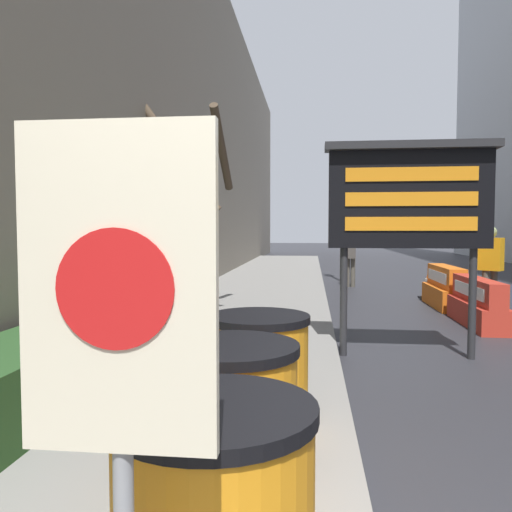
{
  "coord_description": "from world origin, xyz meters",
  "views": [
    {
      "loc": [
        -0.35,
        -1.61,
        1.72
      ],
      "look_at": [
        -1.41,
        7.82,
        1.21
      ],
      "focal_mm": 35.0,
      "sensor_mm": 36.0,
      "label": 1
    }
  ],
  "objects_px": {
    "barrel_drum_back": "(258,369)",
    "traffic_cone_near": "(429,283)",
    "jersey_barrier_red_striped": "(478,305)",
    "jersey_barrier_orange_near": "(446,289)",
    "barrel_drum_middle": "(231,416)",
    "pedestrian_worker": "(490,261)",
    "message_board": "(409,198)",
    "warning_sign": "(119,336)",
    "pedestrian_passerby": "(350,252)",
    "traffic_light_near_curb": "(343,192)"
  },
  "relations": [
    {
      "from": "barrel_drum_back",
      "to": "jersey_barrier_red_striped",
      "type": "xyz_separation_m",
      "value": [
        3.37,
        5.23,
        -0.21
      ]
    },
    {
      "from": "warning_sign",
      "to": "traffic_cone_near",
      "type": "xyz_separation_m",
      "value": [
        3.42,
        11.29,
        -1.03
      ]
    },
    {
      "from": "barrel_drum_middle",
      "to": "traffic_light_near_curb",
      "type": "distance_m",
      "value": 13.77
    },
    {
      "from": "warning_sign",
      "to": "message_board",
      "type": "height_order",
      "value": "message_board"
    },
    {
      "from": "pedestrian_worker",
      "to": "message_board",
      "type": "bearing_deg",
      "value": 96.45
    },
    {
      "from": "pedestrian_passerby",
      "to": "jersey_barrier_red_striped",
      "type": "bearing_deg",
      "value": -162.27
    },
    {
      "from": "traffic_cone_near",
      "to": "pedestrian_passerby",
      "type": "bearing_deg",
      "value": 126.29
    },
    {
      "from": "warning_sign",
      "to": "message_board",
      "type": "distance_m",
      "value": 5.79
    },
    {
      "from": "barrel_drum_back",
      "to": "message_board",
      "type": "height_order",
      "value": "message_board"
    },
    {
      "from": "traffic_cone_near",
      "to": "pedestrian_passerby",
      "type": "height_order",
      "value": "pedestrian_passerby"
    },
    {
      "from": "warning_sign",
      "to": "pedestrian_worker",
      "type": "bearing_deg",
      "value": 65.95
    },
    {
      "from": "warning_sign",
      "to": "traffic_light_near_curb",
      "type": "relative_size",
      "value": 0.47
    },
    {
      "from": "barrel_drum_middle",
      "to": "traffic_light_near_curb",
      "type": "xyz_separation_m",
      "value": [
        1.46,
        13.49,
        2.34
      ]
    },
    {
      "from": "message_board",
      "to": "traffic_light_near_curb",
      "type": "bearing_deg",
      "value": 91.73
    },
    {
      "from": "traffic_light_near_curb",
      "to": "pedestrian_passerby",
      "type": "relative_size",
      "value": 2.29
    },
    {
      "from": "pedestrian_worker",
      "to": "barrel_drum_back",
      "type": "bearing_deg",
      "value": 96.44
    },
    {
      "from": "traffic_cone_near",
      "to": "jersey_barrier_orange_near",
      "type": "bearing_deg",
      "value": -87.25
    },
    {
      "from": "traffic_light_near_curb",
      "to": "traffic_cone_near",
      "type": "bearing_deg",
      "value": -63.45
    },
    {
      "from": "barrel_drum_back",
      "to": "warning_sign",
      "type": "height_order",
      "value": "warning_sign"
    },
    {
      "from": "barrel_drum_middle",
      "to": "pedestrian_worker",
      "type": "relative_size",
      "value": 0.5
    },
    {
      "from": "barrel_drum_back",
      "to": "jersey_barrier_orange_near",
      "type": "distance_m",
      "value": 8.1
    },
    {
      "from": "barrel_drum_middle",
      "to": "message_board",
      "type": "height_order",
      "value": "message_board"
    },
    {
      "from": "jersey_barrier_red_striped",
      "to": "pedestrian_passerby",
      "type": "bearing_deg",
      "value": 107.29
    },
    {
      "from": "traffic_cone_near",
      "to": "pedestrian_worker",
      "type": "height_order",
      "value": "pedestrian_worker"
    },
    {
      "from": "message_board",
      "to": "jersey_barrier_red_striped",
      "type": "distance_m",
      "value": 3.42
    },
    {
      "from": "barrel_drum_middle",
      "to": "jersey_barrier_orange_near",
      "type": "height_order",
      "value": "barrel_drum_middle"
    },
    {
      "from": "traffic_cone_near",
      "to": "warning_sign",
      "type": "bearing_deg",
      "value": -106.86
    },
    {
      "from": "traffic_cone_near",
      "to": "barrel_drum_back",
      "type": "bearing_deg",
      "value": -110.9
    },
    {
      "from": "barrel_drum_middle",
      "to": "jersey_barrier_red_striped",
      "type": "relative_size",
      "value": 0.44
    },
    {
      "from": "message_board",
      "to": "jersey_barrier_orange_near",
      "type": "bearing_deg",
      "value": 69.79
    },
    {
      "from": "barrel_drum_middle",
      "to": "warning_sign",
      "type": "relative_size",
      "value": 0.47
    },
    {
      "from": "warning_sign",
      "to": "pedestrian_passerby",
      "type": "xyz_separation_m",
      "value": [
        1.68,
        13.66,
        -0.38
      ]
    },
    {
      "from": "barrel_drum_middle",
      "to": "pedestrian_passerby",
      "type": "bearing_deg",
      "value": 82.34
    },
    {
      "from": "warning_sign",
      "to": "jersey_barrier_orange_near",
      "type": "height_order",
      "value": "warning_sign"
    },
    {
      "from": "barrel_drum_back",
      "to": "traffic_light_near_curb",
      "type": "height_order",
      "value": "traffic_light_near_curb"
    },
    {
      "from": "message_board",
      "to": "traffic_cone_near",
      "type": "relative_size",
      "value": 3.58
    },
    {
      "from": "message_board",
      "to": "pedestrian_worker",
      "type": "relative_size",
      "value": 1.6
    },
    {
      "from": "traffic_light_near_curb",
      "to": "pedestrian_passerby",
      "type": "distance_m",
      "value": 2.37
    },
    {
      "from": "barrel_drum_back",
      "to": "traffic_cone_near",
      "type": "bearing_deg",
      "value": 69.1
    },
    {
      "from": "warning_sign",
      "to": "pedestrian_worker",
      "type": "height_order",
      "value": "warning_sign"
    },
    {
      "from": "barrel_drum_back",
      "to": "pedestrian_worker",
      "type": "height_order",
      "value": "pedestrian_worker"
    },
    {
      "from": "traffic_cone_near",
      "to": "traffic_light_near_curb",
      "type": "xyz_separation_m",
      "value": [
        -1.9,
        3.8,
        2.54
      ]
    },
    {
      "from": "barrel_drum_back",
      "to": "pedestrian_passerby",
      "type": "relative_size",
      "value": 0.5
    },
    {
      "from": "barrel_drum_middle",
      "to": "traffic_cone_near",
      "type": "height_order",
      "value": "barrel_drum_middle"
    },
    {
      "from": "traffic_cone_near",
      "to": "traffic_light_near_curb",
      "type": "height_order",
      "value": "traffic_light_near_curb"
    },
    {
      "from": "barrel_drum_back",
      "to": "traffic_cone_near",
      "type": "distance_m",
      "value": 9.27
    },
    {
      "from": "message_board",
      "to": "pedestrian_passerby",
      "type": "bearing_deg",
      "value": 90.92
    },
    {
      "from": "warning_sign",
      "to": "pedestrian_worker",
      "type": "distance_m",
      "value": 10.4
    },
    {
      "from": "barrel_drum_middle",
      "to": "pedestrian_worker",
      "type": "bearing_deg",
      "value": 62.09
    },
    {
      "from": "message_board",
      "to": "jersey_barrier_orange_near",
      "type": "height_order",
      "value": "message_board"
    }
  ]
}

